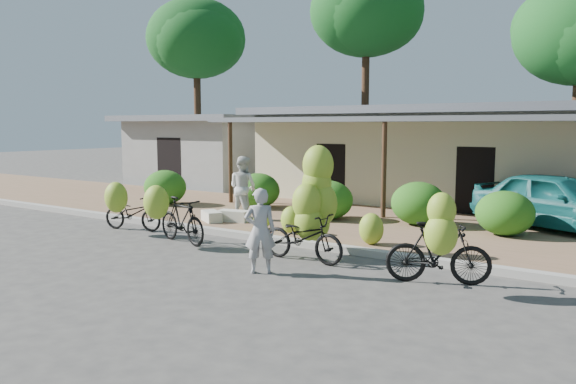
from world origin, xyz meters
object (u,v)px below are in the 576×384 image
sack_far (212,216)px  bystander (243,188)px  bike_left (177,217)px  bike_right (439,247)px  bike_center (310,214)px  vendor (260,231)px  bike_far_left (129,210)px  tree_far_center (364,10)px  teal_van (557,201)px  tree_center_right (576,31)px  sack_near (234,216)px  tree_back_left (195,37)px

sack_far → bystander: 1.20m
bike_left → sack_far: bike_left is taller
bike_right → bike_center: bearing=59.3°
bike_right → vendor: bearing=87.2°
bike_far_left → sack_far: bike_far_left is taller
tree_far_center → bystander: size_ratio=5.80×
sack_far → vendor: 5.20m
bike_center → bystander: bike_center is taller
bike_right → teal_van: bike_right is taller
vendor → teal_van: bearing=-156.9°
tree_center_right → bike_left: (-5.97, -15.97, -5.76)m
bike_far_left → sack_near: (1.73, 2.11, -0.28)m
bike_far_left → bike_right: (8.29, -0.42, 0.11)m
tree_center_right → bike_right: tree_center_right is taller
sack_near → tree_back_left: bearing=136.9°
tree_far_center → bike_center: 17.79m
sack_near → sack_far: bearing=-145.5°
bike_right → sack_near: 7.05m
teal_van → bike_right: bearing=-166.7°
vendor → tree_center_right: bearing=-137.3°
tree_far_center → sack_near: size_ratio=11.95×
tree_center_right → sack_far: tree_center_right is taller
bike_far_left → sack_far: bearing=-47.8°
bike_far_left → teal_van: teal_van is taller
bike_left → bike_center: size_ratio=0.80×
sack_near → bystander: (-0.07, 0.50, 0.73)m
bike_far_left → sack_near: size_ratio=2.11×
bike_right → vendor: (-3.01, -1.02, 0.13)m
tree_back_left → tree_center_right: 17.37m
bike_far_left → tree_center_right: bearing=-40.6°
bike_far_left → bystander: 3.12m
tree_back_left → bike_left: bearing=-48.5°
tree_center_right → tree_far_center: bearing=-176.8°
vendor → bystander: size_ratio=0.91×
tree_center_right → sack_near: 16.07m
tree_center_right → bike_right: bearing=-89.4°
sack_far → vendor: (4.06, -3.21, 0.53)m
sack_far → bike_left: bearing=-67.4°
bike_far_left → vendor: size_ratio=1.13×
tree_center_right → bike_far_left: tree_center_right is taller
tree_back_left → bike_center: 19.69m
tree_back_left → bystander: size_ratio=5.18×
tree_far_center → tree_center_right: (9.00, 0.50, -1.73)m
tree_back_left → sack_near: 16.07m
bike_far_left → sack_far: 2.17m
sack_far → vendor: bearing=-38.3°
tree_center_right → bike_right: size_ratio=4.53×
bike_far_left → teal_van: (9.22, 5.63, 0.29)m
bike_far_left → vendor: vendor is taller
bike_left → sack_near: bearing=22.5°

